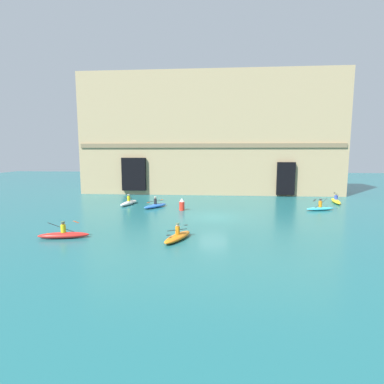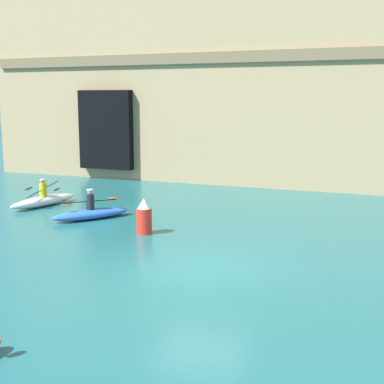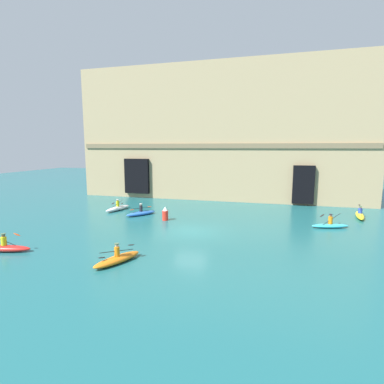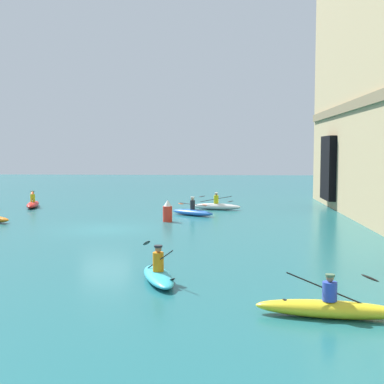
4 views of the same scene
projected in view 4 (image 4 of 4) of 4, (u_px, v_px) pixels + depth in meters
The scene contains 7 objects.
ground_plane at pixel (105, 229), 27.42m from camera, with size 120.00×120.00×0.00m, color #1E6066.
kayak_cyan at pixel (158, 275), 16.55m from camera, with size 3.10×1.62×1.20m.
kayak_blue at pixel (193, 212), 33.28m from camera, with size 2.43×2.98×1.17m.
kayak_red at pixel (33, 204), 37.92m from camera, with size 3.45×1.40×1.20m.
kayak_yellow at pixel (329, 308), 12.99m from camera, with size 1.17×3.64×1.13m.
kayak_white at pixel (216, 206), 36.46m from camera, with size 1.43×3.49×1.18m.
marker_buoy at pixel (168, 211), 30.39m from camera, with size 0.53×0.53×1.24m.
Camera 4 is at (26.87, 6.07, 4.08)m, focal length 50.00 mm.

